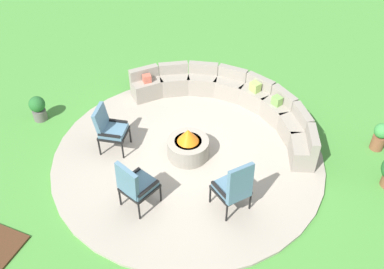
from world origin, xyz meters
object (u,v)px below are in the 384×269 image
(lounge_chair_back_left, at_px, (234,187))
(potted_plant_2, at_px, (380,136))
(curved_stone_bench, at_px, (233,100))
(lounge_chair_front_right, at_px, (135,184))
(potted_plant_0, at_px, (38,108))
(lounge_chair_front_left, at_px, (109,128))
(fire_pit, at_px, (188,146))

(lounge_chair_back_left, bearing_deg, potted_plant_2, -4.34)
(curved_stone_bench, xyz_separation_m, lounge_chair_front_right, (-0.66, -3.31, 0.27))
(lounge_chair_front_right, bearing_deg, curved_stone_bench, 96.30)
(lounge_chair_front_right, height_order, potted_plant_0, lounge_chair_front_right)
(curved_stone_bench, bearing_deg, lounge_chair_front_right, -101.37)
(lounge_chair_front_left, height_order, lounge_chair_front_right, lounge_chair_front_right)
(potted_plant_2, bearing_deg, fire_pit, -153.22)
(potted_plant_0, relative_size, potted_plant_2, 0.95)
(curved_stone_bench, relative_size, potted_plant_2, 7.23)
(curved_stone_bench, bearing_deg, lounge_chair_back_left, -71.16)
(curved_stone_bench, relative_size, lounge_chair_back_left, 4.03)
(fire_pit, xyz_separation_m, curved_stone_bench, (0.35, 1.75, 0.03))
(curved_stone_bench, height_order, lounge_chair_front_right, lounge_chair_front_right)
(fire_pit, height_order, lounge_chair_front_left, lounge_chair_front_left)
(curved_stone_bench, xyz_separation_m, potted_plant_2, (3.15, 0.02, -0.01))
(potted_plant_2, bearing_deg, potted_plant_0, -164.85)
(fire_pit, distance_m, lounge_chair_front_right, 1.62)
(fire_pit, bearing_deg, potted_plant_0, -177.70)
(curved_stone_bench, bearing_deg, fire_pit, -101.19)
(fire_pit, relative_size, potted_plant_0, 1.40)
(curved_stone_bench, xyz_separation_m, lounge_chair_back_left, (0.92, -2.71, 0.28))
(fire_pit, bearing_deg, potted_plant_2, 26.78)
(lounge_chair_back_left, bearing_deg, fire_pit, 87.71)
(fire_pit, xyz_separation_m, lounge_chair_front_right, (-0.32, -1.56, 0.30))
(potted_plant_2, bearing_deg, curved_stone_bench, -179.68)
(potted_plant_0, bearing_deg, lounge_chair_back_left, -9.67)
(fire_pit, bearing_deg, lounge_chair_front_left, -165.29)
(fire_pit, relative_size, lounge_chair_front_right, 0.76)
(lounge_chair_front_left, height_order, potted_plant_0, lounge_chair_front_left)
(fire_pit, xyz_separation_m, potted_plant_2, (3.49, 1.76, 0.02))
(lounge_chair_front_right, bearing_deg, potted_plant_2, 58.75)
(lounge_chair_front_right, xyz_separation_m, potted_plant_0, (-3.22, 1.42, -0.29))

